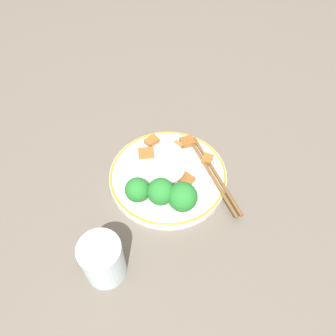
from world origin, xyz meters
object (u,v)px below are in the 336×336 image
Objects in this scene: broccoli_back_left at (137,190)px; broccoli_back_center at (161,192)px; chopsticks at (214,174)px; broccoli_back_right at (183,197)px; drinking_glass at (103,260)px; plate at (168,176)px.

broccoli_back_center is at bearing 80.17° from broccoli_back_left.
broccoli_back_center is at bearing -61.32° from chopsticks.
broccoli_back_right is (0.02, 0.09, -0.00)m from broccoli_back_left.
broccoli_back_center is 0.69× the size of drinking_glass.
plate is at bearing 166.55° from broccoli_back_center.
broccoli_back_right is at bearing 73.86° from broccoli_back_center.
plate is 0.10m from chopsticks.
broccoli_back_left is 0.15m from drinking_glass.
plate is 0.09m from broccoli_back_right.
broccoli_back_left is at bearing -99.83° from broccoli_back_center.
broccoli_back_left is at bearing -71.13° from chopsticks.
broccoli_back_left is 0.93× the size of broccoli_back_right.
chopsticks is at bearing 85.33° from plate.
broccoli_back_left is 0.64× the size of drinking_glass.
broccoli_back_center is at bearing -13.45° from plate.
plate is 1.17× the size of chopsticks.
drinking_glass is at bearing -48.32° from chopsticks.
broccoli_back_left is 0.27× the size of chopsticks.
chopsticks is at bearing 131.68° from drinking_glass.
chopsticks is at bearing 108.87° from broccoli_back_left.
broccoli_back_left is at bearing -102.88° from broccoli_back_right.
broccoli_back_center is 1.01× the size of broccoli_back_right.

